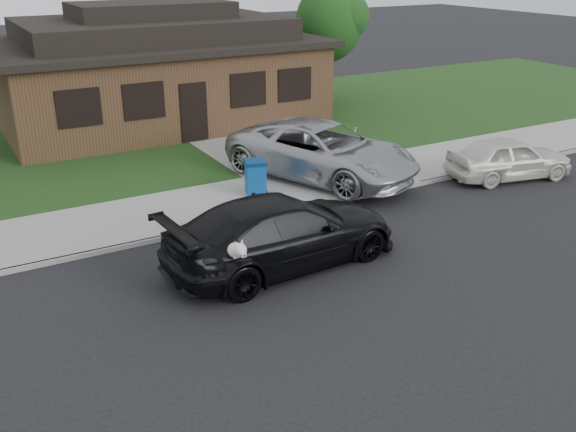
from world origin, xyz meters
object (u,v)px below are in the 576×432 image
sedan (282,232)px  minivan (322,151)px  white_compact (509,158)px  recycling_bin (256,177)px

sedan → minivan: (3.83, 4.36, 0.18)m
minivan → white_compact: minivan is taller
sedan → minivan: 5.80m
sedan → recycling_bin: bearing=-23.2°
sedan → minivan: minivan is taller
recycling_bin → minivan: bearing=23.0°
sedan → white_compact: sedan is taller
sedan → white_compact: 9.20m
sedan → white_compact: (9.03, 1.77, -0.13)m
sedan → recycling_bin: (1.42, 4.12, -0.18)m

